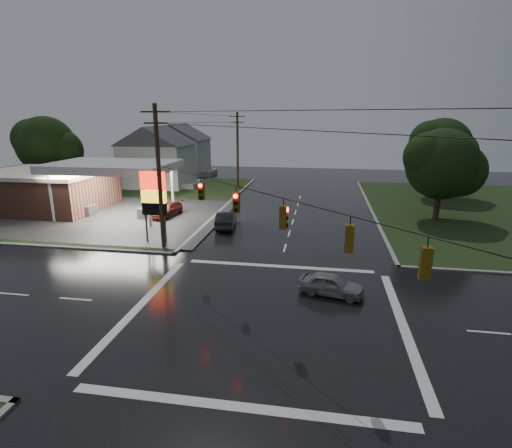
% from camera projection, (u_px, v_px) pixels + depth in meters
% --- Properties ---
extents(ground, '(120.00, 120.00, 0.00)m').
position_uv_depth(ground, '(265.00, 314.00, 21.13)').
color(ground, black).
rests_on(ground, ground).
extents(grass_nw, '(36.00, 36.00, 0.08)m').
position_uv_depth(grass_nw, '(89.00, 198.00, 49.94)').
color(grass_nw, black).
rests_on(grass_nw, ground).
extents(gas_station, '(26.20, 18.00, 5.60)m').
position_uv_depth(gas_station, '(57.00, 187.00, 43.23)').
color(gas_station, '#2D2D2D').
rests_on(gas_station, ground).
extents(pylon_sign, '(2.00, 0.35, 6.00)m').
position_uv_depth(pylon_sign, '(154.00, 195.00, 31.70)').
color(pylon_sign, '#59595E').
rests_on(pylon_sign, ground).
extents(utility_pole_nw, '(2.20, 0.32, 11.00)m').
position_uv_depth(utility_pole_nw, '(159.00, 176.00, 30.13)').
color(utility_pole_nw, '#382619').
rests_on(utility_pole_nw, ground).
extents(utility_pole_n, '(2.20, 0.32, 10.50)m').
position_uv_depth(utility_pole_n, '(238.00, 148.00, 57.29)').
color(utility_pole_n, '#382619').
rests_on(utility_pole_n, ground).
extents(traffic_signals, '(26.87, 26.87, 1.47)m').
position_uv_depth(traffic_signals, '(266.00, 194.00, 19.38)').
color(traffic_signals, black).
rests_on(traffic_signals, ground).
extents(house_near, '(11.05, 8.48, 8.60)m').
position_uv_depth(house_near, '(157.00, 156.00, 57.49)').
color(house_near, silver).
rests_on(house_near, ground).
extents(house_far, '(11.05, 8.48, 8.60)m').
position_uv_depth(house_far, '(179.00, 149.00, 69.05)').
color(house_far, silver).
rests_on(house_far, ground).
extents(tree_nw_behind, '(8.93, 7.60, 10.00)m').
position_uv_depth(tree_nw_behind, '(47.00, 145.00, 53.34)').
color(tree_nw_behind, black).
rests_on(tree_nw_behind, ground).
extents(tree_ne_near, '(7.99, 6.80, 8.98)m').
position_uv_depth(tree_ne_near, '(444.00, 164.00, 38.31)').
color(tree_ne_near, black).
rests_on(tree_ne_near, ground).
extents(tree_ne_far, '(8.46, 7.20, 9.80)m').
position_uv_depth(tree_ne_far, '(442.00, 148.00, 49.08)').
color(tree_ne_far, black).
rests_on(tree_ne_far, ground).
extents(car_north, '(2.22, 4.79, 1.52)m').
position_uv_depth(car_north, '(226.00, 219.00, 37.15)').
color(car_north, black).
rests_on(car_north, ground).
extents(car_crossing, '(4.01, 2.37, 1.28)m').
position_uv_depth(car_crossing, '(332.00, 284.00, 23.28)').
color(car_crossing, gray).
rests_on(car_crossing, ground).
extents(car_pump, '(2.49, 5.02, 1.40)m').
position_uv_depth(car_pump, '(166.00, 210.00, 40.91)').
color(car_pump, maroon).
rests_on(car_pump, ground).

